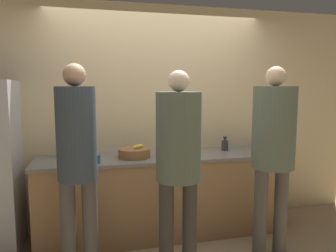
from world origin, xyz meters
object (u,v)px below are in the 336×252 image
Objects in this scene: person_left at (77,155)px; person_center at (178,153)px; bottle_clear at (81,151)px; bottle_dark at (225,145)px; cup_blue at (96,159)px; person_right at (273,141)px; utensil_crock at (61,151)px; fruit_bowl at (134,153)px.

person_left is 0.85m from person_center.
bottle_dark is at bearing 3.24° from bottle_clear.
person_left is 11.23× the size of bottle_dark.
person_center reaches higher than cup_blue.
person_right is 6.97× the size of utensil_crock.
cup_blue is (-1.64, 0.52, -0.20)m from person_right.
person_right reaches higher than bottle_clear.
person_left is at bearing 178.68° from person_right.
utensil_crock is at bearing 155.84° from person_right.
utensil_crock reaches higher than fruit_bowl.
person_center is 22.16× the size of cup_blue.
bottle_clear is at bearing -39.09° from utensil_crock.
person_left is 0.88m from utensil_crock.
person_center is 0.97m from person_right.
cup_blue is at bearing 137.35° from person_center.
cup_blue is at bearing -157.55° from fruit_bowl.
person_right is 1.94m from bottle_clear.
fruit_bowl is 4.23× the size of cup_blue.
person_center is 7.97× the size of bottle_clear.
person_center is 6.77× the size of utensil_crock.
fruit_bowl is 0.79m from utensil_crock.
person_left reaches higher than person_center.
bottle_clear reaches higher than fruit_bowl.
bottle_clear reaches higher than bottle_dark.
person_right is 22.80× the size of cup_blue.
bottle_clear is 2.78× the size of cup_blue.
person_center is (0.84, -0.14, 0.01)m from person_left.
bottle_clear is at bearing 157.86° from person_right.
fruit_bowl is at bearing 150.93° from person_right.
person_center is 1.43m from utensil_crock.
fruit_bowl reaches higher than cup_blue.
bottle_clear is at bearing 126.13° from cup_blue.
fruit_bowl is (-0.27, 0.78, -0.14)m from person_center.
utensil_crock is 1.18× the size of bottle_clear.
fruit_bowl is 1.11m from bottle_dark.
person_left is 1.00× the size of person_right.
utensil_crock is at bearing 140.91° from bottle_clear.
person_center reaches higher than bottle_clear.
person_right is 11.24× the size of bottle_dark.
person_left reaches higher than fruit_bowl.
person_center is 1.25m from bottle_dark.
utensil_crock is at bearing 102.52° from person_left.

